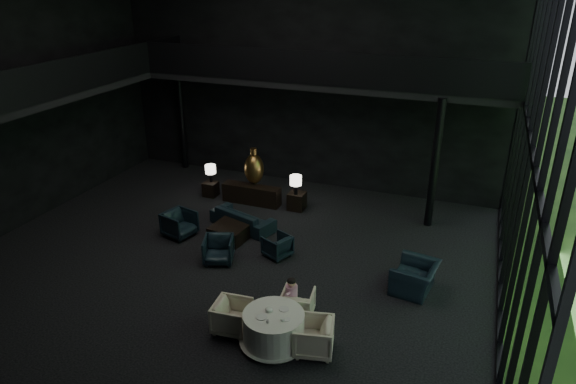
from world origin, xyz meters
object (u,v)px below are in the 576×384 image
(table_lamp_right, at_px, (296,181))
(child, at_px, (292,290))
(side_table_left, at_px, (211,189))
(dining_chair_east, at_px, (314,335))
(bronze_urn, at_px, (254,169))
(coffee_table, at_px, (230,232))
(side_table_right, at_px, (297,201))
(lounge_armchair_south, at_px, (218,248))
(console, at_px, (252,194))
(sofa, at_px, (243,215))
(table_lamp_left, at_px, (211,170))
(lounge_armchair_west, at_px, (179,222))
(window_armchair, at_px, (415,272))
(dining_table, at_px, (274,331))
(dining_chair_west, at_px, (232,315))
(dining_chair_north, at_px, (298,303))
(lounge_armchair_east, at_px, (277,246))

(table_lamp_right, relative_size, child, 1.10)
(side_table_left, bearing_deg, dining_chair_east, -46.84)
(bronze_urn, relative_size, coffee_table, 1.24)
(side_table_right, bearing_deg, lounge_armchair_south, -101.78)
(console, relative_size, lounge_armchair_south, 2.49)
(bronze_urn, height_order, lounge_armchair_south, bronze_urn)
(sofa, height_order, dining_chair_east, dining_chair_east)
(side_table_right, relative_size, sofa, 0.28)
(side_table_right, bearing_deg, table_lamp_left, -179.97)
(dining_chair_east, bearing_deg, table_lamp_left, -149.97)
(table_lamp_left, bearing_deg, child, -47.06)
(sofa, xyz_separation_m, coffee_table, (-0.01, -0.82, -0.19))
(side_table_left, distance_m, lounge_armchair_west, 3.00)
(console, distance_m, lounge_armchair_west, 3.07)
(window_armchair, bearing_deg, table_lamp_right, -119.06)
(side_table_left, xyz_separation_m, lounge_armchair_south, (2.38, -3.85, 0.15))
(dining_table, height_order, dining_chair_west, dining_chair_west)
(console, height_order, child, child)
(side_table_right, height_order, dining_chair_north, dining_chair_north)
(bronze_urn, relative_size, lounge_armchair_south, 1.53)
(lounge_armchair_east, relative_size, dining_table, 0.41)
(side_table_right, distance_m, lounge_armchair_west, 3.98)
(sofa, distance_m, dining_chair_east, 5.97)
(bronze_urn, xyz_separation_m, lounge_armchair_east, (2.15, -3.19, -0.87))
(dining_table, relative_size, dining_chair_west, 1.88)
(side_table_right, distance_m, coffee_table, 2.87)
(lounge_armchair_west, relative_size, dining_chair_north, 1.36)
(console, height_order, dining_chair_north, dining_chair_north)
(lounge_armchair_west, bearing_deg, lounge_armchair_east, -77.13)
(dining_table, bearing_deg, sofa, 122.68)
(side_table_right, distance_m, lounge_armchair_east, 3.10)
(dining_chair_east, bearing_deg, side_table_right, -169.69)
(dining_chair_east, bearing_deg, dining_chair_north, -157.55)
(table_lamp_left, xyz_separation_m, side_table_right, (3.20, 0.00, -0.66))
(console, bearing_deg, dining_chair_west, -68.65)
(table_lamp_left, xyz_separation_m, lounge_armchair_south, (2.38, -3.91, -0.55))
(sofa, distance_m, lounge_armchair_south, 2.11)
(console, xyz_separation_m, lounge_armchair_east, (2.15, -2.95, -0.02))
(console, bearing_deg, table_lamp_left, 176.26)
(table_lamp_right, relative_size, sofa, 0.31)
(window_armchair, bearing_deg, lounge_armchair_east, -87.08)
(child, bearing_deg, side_table_right, -70.89)
(coffee_table, bearing_deg, sofa, 89.28)
(side_table_right, xyz_separation_m, coffee_table, (-1.11, -2.65, -0.07))
(window_armchair, xyz_separation_m, dining_chair_north, (-2.33, -2.00, -0.19))
(lounge_armchair_south, relative_size, child, 1.38)
(table_lamp_left, height_order, dining_chair_east, table_lamp_left)
(table_lamp_right, bearing_deg, dining_chair_west, -82.25)
(table_lamp_left, height_order, dining_table, table_lamp_left)
(coffee_table, bearing_deg, window_armchair, -7.69)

